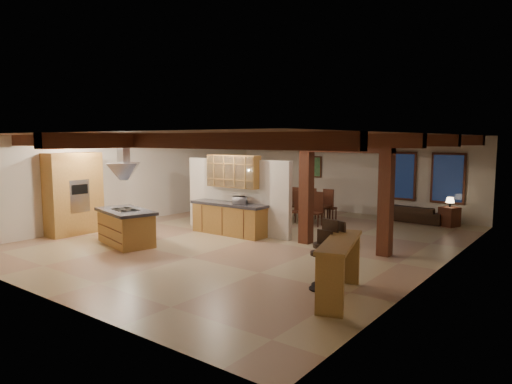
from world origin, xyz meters
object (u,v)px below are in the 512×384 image
kitchen_island (126,227)px  dining_table (306,213)px  sofa (415,214)px  bar_counter (340,259)px

kitchen_island → dining_table: (2.01, 5.89, -0.19)m
dining_table → sofa: dining_table is taller
bar_counter → dining_table: bearing=125.4°
kitchen_island → sofa: kitchen_island is taller
dining_table → sofa: 3.72m
dining_table → bar_counter: (4.43, -6.22, 0.42)m
kitchen_island → dining_table: size_ratio=1.30×
sofa → kitchen_island: bearing=61.0°
kitchen_island → dining_table: 6.23m
dining_table → sofa: (3.04, 2.14, -0.01)m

